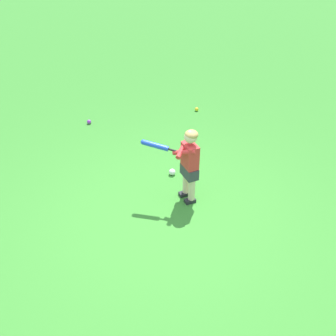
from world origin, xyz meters
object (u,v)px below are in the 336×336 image
play_ball_midfield (89,122)px  play_ball_by_bucket (197,109)px  child_batter (188,160)px  play_ball_center_lawn (172,172)px

play_ball_midfield → play_ball_by_bucket: (1.13, -1.77, -0.00)m
play_ball_midfield → play_ball_by_bucket: play_ball_midfield is taller
child_batter → play_ball_midfield: child_batter is taller
play_ball_by_bucket → play_ball_midfield: bearing=122.5°
play_ball_midfield → play_ball_by_bucket: bearing=-57.5°
child_batter → play_ball_midfield: bearing=56.4°
play_ball_center_lawn → play_ball_by_bucket: size_ratio=1.34×
play_ball_center_lawn → play_ball_by_bucket: play_ball_center_lawn is taller
play_ball_center_lawn → play_ball_midfield: 2.22m
play_ball_by_bucket → play_ball_center_lawn: bearing=-175.1°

